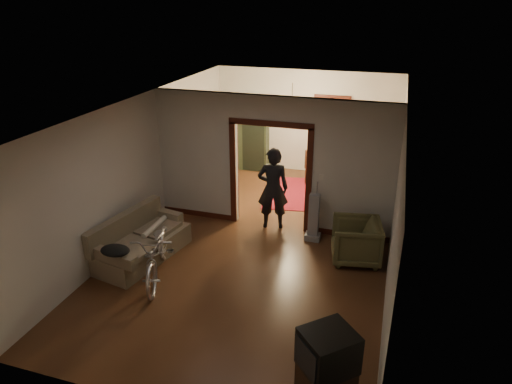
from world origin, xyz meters
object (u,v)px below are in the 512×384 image
at_px(armchair, 356,241).
at_px(locker, 252,137).
at_px(bicycle, 158,252).
at_px(desk, 341,168).
at_px(sofa, 142,237).
at_px(person, 273,188).

xyz_separation_m(armchair, locker, (-3.35, 4.18, 0.51)).
bearing_deg(bicycle, desk, 47.72).
bearing_deg(armchair, sofa, -83.93).
bearing_deg(desk, sofa, -115.15).
distance_m(locker, desk, 2.62).
relative_size(sofa, locker, 1.05).
xyz_separation_m(locker, desk, (2.55, -0.24, -0.54)).
height_order(bicycle, armchair, bicycle).
bearing_deg(locker, desk, -9.52).
bearing_deg(sofa, armchair, 27.05).
xyz_separation_m(armchair, person, (-1.83, 0.84, 0.49)).
distance_m(person, desk, 3.31).
distance_m(sofa, person, 2.82).
height_order(armchair, locker, locker).
relative_size(sofa, person, 1.07).
bearing_deg(sofa, locker, 95.84).
bearing_deg(desk, locker, -179.65).
distance_m(person, locker, 3.67).
bearing_deg(bicycle, sofa, 123.65).
xyz_separation_m(bicycle, locker, (-0.13, 5.74, 0.42)).
height_order(locker, desk, locker).
height_order(armchair, desk, armchair).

